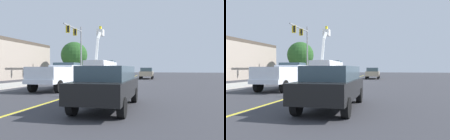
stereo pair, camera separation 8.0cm
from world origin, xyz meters
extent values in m
plane|color=#38383D|center=(0.00, 0.00, 0.00)|extent=(120.00, 120.00, 0.00)
cube|color=#B2ADA3|center=(-0.06, 8.25, 0.06)|extent=(60.03, 4.06, 0.12)
cube|color=yellow|center=(0.00, 0.00, 0.00)|extent=(50.00, 0.54, 0.01)
cube|color=white|center=(2.45, 2.32, 0.90)|extent=(8.22, 2.56, 0.36)
cube|color=white|center=(5.07, 2.34, 1.67)|extent=(2.64, 2.37, 1.60)
cube|color=#384C56|center=(5.27, 2.34, 2.37)|extent=(1.82, 2.11, 0.64)
cube|color=white|center=(1.47, 2.31, 1.62)|extent=(5.27, 2.54, 1.80)
cube|color=white|center=(0.81, 2.45, 3.93)|extent=(1.92, 0.60, 2.86)
cube|color=white|center=(3.02, 2.83, 5.98)|extent=(2.96, 0.79, 1.65)
cube|color=white|center=(4.42, 3.08, 6.53)|extent=(0.90, 0.90, 0.90)
cube|color=yellow|center=(4.42, 3.08, 7.13)|extent=(0.36, 0.24, 0.60)
cylinder|color=black|center=(5.31, 3.47, 0.52)|extent=(1.04, 0.35, 1.04)
cylinder|color=black|center=(5.33, 1.22, 0.52)|extent=(1.04, 0.35, 1.04)
cylinder|color=black|center=(0.97, 3.44, 0.52)|extent=(1.04, 0.35, 1.04)
cylinder|color=black|center=(0.98, 1.19, 0.52)|extent=(1.04, 0.35, 1.04)
cylinder|color=black|center=(-0.35, 3.43, 0.52)|extent=(1.04, 0.35, 1.04)
cylinder|color=black|center=(-0.33, 1.18, 0.52)|extent=(1.04, 0.35, 1.04)
cube|color=white|center=(-9.40, 2.23, 0.75)|extent=(5.62, 2.14, 0.30)
cube|color=white|center=(-8.17, 2.24, 1.30)|extent=(2.03, 1.95, 1.10)
cube|color=#384C56|center=(-7.97, 2.24, 1.78)|extent=(1.36, 1.77, 0.56)
cube|color=white|center=(-10.41, 2.22, 1.15)|extent=(3.38, 2.13, 1.10)
cylinder|color=black|center=(-7.56, 3.19, 0.42)|extent=(0.84, 0.31, 0.84)
cylinder|color=black|center=(-7.54, 1.30, 0.42)|extent=(0.84, 0.31, 0.84)
cylinder|color=black|center=(-11.25, 3.16, 0.42)|extent=(0.84, 0.31, 0.84)
cylinder|color=black|center=(-11.24, 1.27, 0.42)|extent=(0.84, 0.31, 0.84)
cube|color=tan|center=(8.89, -2.98, 0.79)|extent=(4.81, 1.94, 0.70)
cube|color=#384C56|center=(9.04, -2.98, 1.39)|extent=(3.47, 1.70, 0.60)
cylinder|color=black|center=(7.26, -3.85, 0.34)|extent=(0.68, 0.25, 0.68)
cylinder|color=black|center=(7.25, -2.14, 0.34)|extent=(0.68, 0.25, 0.68)
cylinder|color=black|center=(10.53, -3.82, 0.34)|extent=(0.68, 0.25, 0.68)
cylinder|color=black|center=(10.51, -2.11, 0.34)|extent=(0.68, 0.25, 0.68)
cube|color=black|center=(-15.51, -3.17, 0.79)|extent=(4.81, 1.94, 0.70)
cube|color=#384C56|center=(-15.36, -3.17, 1.39)|extent=(3.47, 1.70, 0.60)
cylinder|color=black|center=(-17.14, -4.04, 0.34)|extent=(0.68, 0.25, 0.68)
cylinder|color=black|center=(-17.15, -2.33, 0.34)|extent=(0.68, 0.25, 0.68)
cylinder|color=black|center=(-13.88, -4.01, 0.34)|extent=(0.68, 0.25, 0.68)
cylinder|color=black|center=(-13.89, -2.30, 0.34)|extent=(0.68, 0.25, 0.68)
cube|color=black|center=(-12.90, 0.02, 0.02)|extent=(0.40, 0.40, 0.04)
cone|color=orange|center=(-12.90, 0.02, 0.42)|extent=(0.32, 0.32, 0.76)
cylinder|color=white|center=(-12.90, 0.02, 0.50)|extent=(0.20, 0.20, 0.08)
cube|color=black|center=(-2.42, 0.68, 0.02)|extent=(0.40, 0.40, 0.04)
cone|color=orange|center=(-2.42, 0.68, 0.41)|extent=(0.32, 0.32, 0.73)
cylinder|color=white|center=(-2.42, 0.68, 0.48)|extent=(0.20, 0.20, 0.08)
cube|color=black|center=(6.91, 0.36, 0.02)|extent=(0.40, 0.40, 0.04)
cone|color=orange|center=(6.91, 0.36, 0.45)|extent=(0.32, 0.32, 0.81)
cylinder|color=white|center=(6.91, 0.36, 0.53)|extent=(0.20, 0.20, 0.08)
cylinder|color=gray|center=(7.88, 7.31, 4.11)|extent=(0.22, 0.22, 8.23)
cube|color=gray|center=(4.78, 7.29, 7.51)|extent=(6.20, 0.21, 0.16)
cube|color=gold|center=(5.40, 7.29, 6.96)|extent=(0.12, 0.56, 1.00)
cube|color=black|center=(5.41, 7.19, 6.96)|extent=(0.20, 0.32, 0.84)
cube|color=gold|center=(2.92, 7.27, 6.96)|extent=(0.12, 0.56, 1.00)
cube|color=black|center=(2.93, 7.17, 6.96)|extent=(0.20, 0.32, 0.84)
cylinder|color=brown|center=(10.61, 9.68, 1.16)|extent=(0.32, 0.32, 2.32)
sphere|color=#285623|center=(10.61, 9.68, 3.92)|extent=(4.58, 4.58, 4.58)
camera|label=1|loc=(-23.79, -5.29, 1.61)|focal=33.92mm
camera|label=2|loc=(-23.77, -5.37, 1.61)|focal=33.92mm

